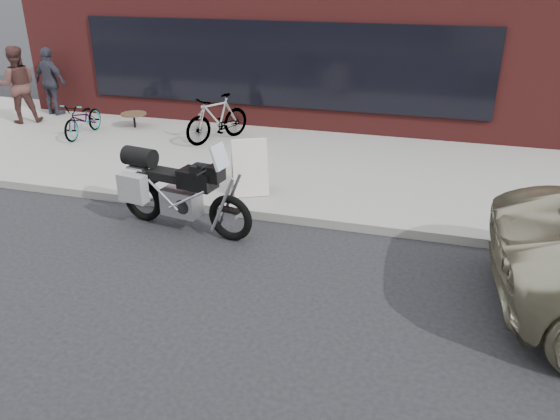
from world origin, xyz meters
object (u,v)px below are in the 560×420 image
at_px(cafe_table, 134,114).
at_px(cafe_patron_left, 18,85).
at_px(bicycle_rear, 217,118).
at_px(sandwich_sign, 249,166).
at_px(motorcycle, 174,190).
at_px(bicycle_front, 83,119).
at_px(cafe_patron_right, 51,81).

bearing_deg(cafe_table, cafe_patron_left, -173.73).
distance_m(bicycle_rear, cafe_table, 2.49).
bearing_deg(cafe_patron_left, sandwich_sign, 121.16).
height_order(motorcycle, bicycle_rear, motorcycle).
bearing_deg(sandwich_sign, bicycle_rear, 95.53).
xyz_separation_m(bicycle_front, cafe_patron_left, (-2.25, 0.64, 0.55)).
relative_size(bicycle_rear, cafe_patron_left, 0.92).
distance_m(bicycle_front, cafe_table, 1.25).
height_order(motorcycle, cafe_patron_left, cafe_patron_left).
xyz_separation_m(motorcycle, bicycle_front, (-4.21, 3.70, -0.10)).
bearing_deg(motorcycle, cafe_table, 135.51).
xyz_separation_m(sandwich_sign, cafe_patron_left, (-7.20, 2.89, 0.47)).
xyz_separation_m(bicycle_front, cafe_patron_right, (-1.98, 1.55, 0.48)).
xyz_separation_m(sandwich_sign, cafe_patron_right, (-6.92, 3.80, 0.40)).
xyz_separation_m(motorcycle, cafe_table, (-3.43, 4.68, -0.17)).
bearing_deg(cafe_table, bicycle_front, -128.48).
relative_size(motorcycle, cafe_patron_right, 1.34).
xyz_separation_m(motorcycle, cafe_patron_left, (-6.46, 4.34, 0.45)).
distance_m(cafe_table, cafe_patron_right, 2.86).
height_order(sandwich_sign, cafe_patron_right, cafe_patron_right).
bearing_deg(motorcycle, bicycle_front, 147.86).
bearing_deg(cafe_table, cafe_patron_right, 168.18).
height_order(bicycle_front, bicycle_rear, bicycle_rear).
distance_m(sandwich_sign, cafe_patron_right, 7.91).
bearing_deg(sandwich_sign, cafe_table, 115.56).
height_order(bicycle_rear, cafe_patron_right, cafe_patron_right).
distance_m(motorcycle, cafe_patron_left, 7.80).
distance_m(bicycle_rear, cafe_patron_right, 5.31).
height_order(motorcycle, cafe_table, motorcycle).
bearing_deg(cafe_patron_right, bicycle_rear, -179.44).
height_order(sandwich_sign, cafe_table, sandwich_sign).
relative_size(sandwich_sign, cafe_patron_right, 0.55).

